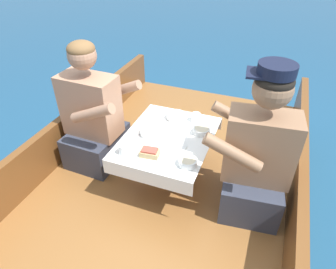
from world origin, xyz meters
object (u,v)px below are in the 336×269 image
Objects in this scene: sandwich at (150,153)px; coffee_cup_port at (196,117)px; coffee_cup_starboard at (124,149)px; person_starboard at (257,157)px; person_port at (93,119)px.

coffee_cup_port reaches higher than sandwich.
coffee_cup_starboard is (-0.17, -0.03, 0.00)m from sandwich.
coffee_cup_starboard is at bearing 8.65° from person_starboard.
person_starboard is at bearing 16.57° from sandwich.
sandwich is at bearing 10.22° from person_starboard.
person_starboard is 0.65m from sandwich.
coffee_cup_starboard reaches higher than sandwich.
sandwich is at bearing -21.17° from person_port.
person_starboard is 0.82m from coffee_cup_starboard.
person_port is at bearing 156.62° from sandwich.
person_starboard is 0.57m from coffee_cup_port.
person_port is 10.78× the size of coffee_cup_starboard.
person_starboard reaches higher than sandwich.
person_port is 7.68× the size of sandwich.
person_starboard reaches higher than coffee_cup_starboard.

